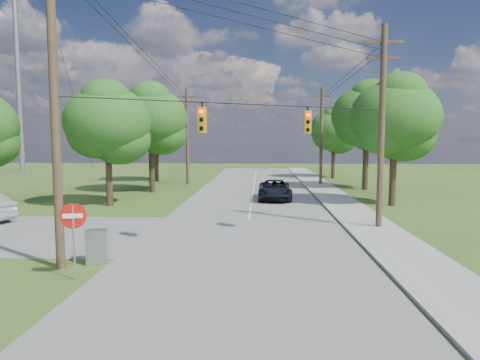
# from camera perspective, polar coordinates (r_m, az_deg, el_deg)

# --- Properties ---
(ground) EXTENTS (140.00, 140.00, 0.00)m
(ground) POSITION_cam_1_polar(r_m,az_deg,el_deg) (15.47, -7.48, -12.23)
(ground) COLOR #38571D
(ground) RESTS_ON ground
(main_road) EXTENTS (10.00, 100.00, 0.03)m
(main_road) POSITION_cam_1_polar(r_m,az_deg,el_deg) (20.06, 0.78, -8.03)
(main_road) COLOR gray
(main_road) RESTS_ON ground
(sidewalk_east) EXTENTS (2.60, 100.00, 0.12)m
(sidewalk_east) POSITION_cam_1_polar(r_m,az_deg,el_deg) (20.93, 19.62, -7.66)
(sidewalk_east) COLOR #A3A199
(sidewalk_east) RESTS_ON ground
(pole_sw) EXTENTS (2.00, 0.32, 12.00)m
(pole_sw) POSITION_cam_1_polar(r_m,az_deg,el_deg) (16.66, -23.53, 10.31)
(pole_sw) COLOR brown
(pole_sw) RESTS_ON ground
(pole_ne) EXTENTS (2.00, 0.32, 10.50)m
(pole_ne) POSITION_cam_1_polar(r_m,az_deg,el_deg) (23.36, 18.37, 7.07)
(pole_ne) COLOR brown
(pole_ne) RESTS_ON ground
(pole_north_e) EXTENTS (2.00, 0.32, 10.00)m
(pole_north_e) POSITION_cam_1_polar(r_m,az_deg,el_deg) (44.94, 10.79, 5.87)
(pole_north_e) COLOR brown
(pole_north_e) RESTS_ON ground
(pole_north_w) EXTENTS (2.00, 0.32, 10.00)m
(pole_north_w) POSITION_cam_1_polar(r_m,az_deg,el_deg) (45.16, -7.05, 5.92)
(pole_north_w) COLOR brown
(pole_north_w) RESTS_ON ground
(power_lines) EXTENTS (13.93, 29.62, 4.93)m
(power_lines) POSITION_cam_1_polar(r_m,az_deg,el_deg) (26.46, 0.20, 15.14)
(power_lines) COLOR black
(power_lines) RESTS_ON ground
(traffic_signals) EXTENTS (4.91, 3.27, 1.05)m
(traffic_signals) POSITION_cam_1_polar(r_m,az_deg,el_deg) (18.95, 2.44, 7.88)
(traffic_signals) COLOR #D29A0C
(traffic_signals) RESTS_ON ground
(radio_mast) EXTENTS (0.70, 0.70, 45.00)m
(radio_mast) POSITION_cam_1_polar(r_m,az_deg,el_deg) (71.98, -27.79, 19.11)
(radio_mast) COLOR gray
(radio_mast) RESTS_ON ground
(tree_w_near) EXTENTS (6.00, 6.00, 8.40)m
(tree_w_near) POSITION_cam_1_polar(r_m,az_deg,el_deg) (31.40, -17.25, 7.43)
(tree_w_near) COLOR #453422
(tree_w_near) RESTS_ON ground
(tree_w_mid) EXTENTS (6.40, 6.40, 9.22)m
(tree_w_mid) POSITION_cam_1_polar(r_m,az_deg,el_deg) (38.78, -11.80, 8.09)
(tree_w_mid) COLOR #453422
(tree_w_mid) RESTS_ON ground
(tree_w_far) EXTENTS (6.00, 6.00, 8.73)m
(tree_w_far) POSITION_cam_1_polar(r_m,az_deg,el_deg) (48.94, -11.12, 7.13)
(tree_w_far) COLOR #453422
(tree_w_far) RESTS_ON ground
(tree_e_near) EXTENTS (6.20, 6.20, 8.81)m
(tree_e_near) POSITION_cam_1_polar(r_m,az_deg,el_deg) (31.94, 19.94, 7.90)
(tree_e_near) COLOR #453422
(tree_e_near) RESTS_ON ground
(tree_e_mid) EXTENTS (6.60, 6.60, 9.64)m
(tree_e_mid) POSITION_cam_1_polar(r_m,az_deg,el_deg) (41.74, 16.56, 8.23)
(tree_e_mid) COLOR #453422
(tree_e_mid) RESTS_ON ground
(tree_e_far) EXTENTS (5.80, 5.80, 8.32)m
(tree_e_far) POSITION_cam_1_polar(r_m,az_deg,el_deg) (53.26, 12.39, 6.60)
(tree_e_far) COLOR #453422
(tree_e_far) RESTS_ON ground
(car_main_north) EXTENTS (2.58, 5.48, 1.52)m
(car_main_north) POSITION_cam_1_polar(r_m,az_deg,el_deg) (33.46, 4.66, -1.30)
(car_main_north) COLOR black
(car_main_north) RESTS_ON main_road
(control_cabinet) EXTENTS (0.84, 0.69, 1.30)m
(control_cabinet) POSITION_cam_1_polar(r_m,az_deg,el_deg) (17.16, -18.60, -8.44)
(control_cabinet) COLOR gray
(control_cabinet) RESTS_ON ground
(do_not_enter_sign) EXTENTS (0.84, 0.27, 2.61)m
(do_not_enter_sign) POSITION_cam_1_polar(r_m,az_deg,el_deg) (15.20, -21.35, -5.55)
(do_not_enter_sign) COLOR gray
(do_not_enter_sign) RESTS_ON ground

